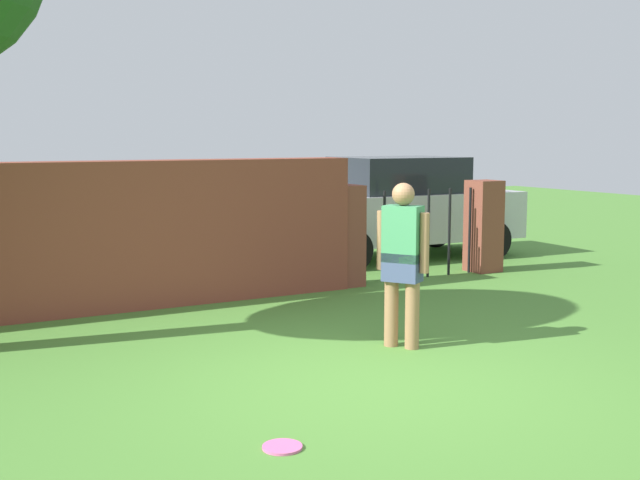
{
  "coord_description": "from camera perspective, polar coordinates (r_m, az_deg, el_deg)",
  "views": [
    {
      "loc": [
        -3.47,
        -5.46,
        2.06
      ],
      "look_at": [
        0.46,
        1.68,
        1.0
      ],
      "focal_mm": 44.71,
      "sensor_mm": 36.0,
      "label": 1
    }
  ],
  "objects": [
    {
      "name": "ground_plane",
      "position": [
        6.79,
        3.47,
        -10.25
      ],
      "size": [
        40.0,
        40.0,
        0.0
      ],
      "primitive_type": "plane",
      "color": "#4C8433"
    },
    {
      "name": "brick_wall",
      "position": [
        9.68,
        -16.88,
        0.14
      ],
      "size": [
        6.99,
        0.5,
        1.78
      ],
      "primitive_type": "cube",
      "color": "brown",
      "rests_on": "ground"
    },
    {
      "name": "person",
      "position": [
        7.78,
        5.92,
        -1.23
      ],
      "size": [
        0.38,
        0.47,
        1.62
      ],
      "rotation": [
        0.0,
        0.0,
        -0.99
      ],
      "color": "#9E704C",
      "rests_on": "ground"
    },
    {
      "name": "fence_gate",
      "position": [
        11.69,
        7.0,
        0.66
      ],
      "size": [
        2.92,
        0.44,
        1.4
      ],
      "color": "brown",
      "rests_on": "ground"
    },
    {
      "name": "car",
      "position": [
        13.63,
        5.58,
        2.33
      ],
      "size": [
        4.25,
        2.03,
        1.72
      ],
      "rotation": [
        0.0,
        0.0,
        -0.03
      ],
      "color": "#B7B7BC",
      "rests_on": "ground"
    },
    {
      "name": "frisbee_pink",
      "position": [
        5.48,
        -2.71,
        -14.58
      ],
      "size": [
        0.27,
        0.27,
        0.02
      ],
      "primitive_type": "cylinder",
      "color": "pink",
      "rests_on": "ground"
    }
  ]
}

